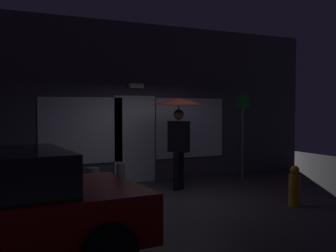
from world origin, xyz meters
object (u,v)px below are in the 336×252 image
Objects in this scene: person_with_umbrella at (179,117)px; sidewalk_bollard_2 at (121,176)px; sidewalk_bollard at (93,180)px; street_sign_post at (243,130)px; fire_hydrant at (294,187)px.

sidewalk_bollard_2 is (-1.17, 0.69, -1.39)m from person_with_umbrella.
street_sign_post is at bearing -0.59° from sidewalk_bollard.
sidewalk_bollard is 0.92× the size of sidewalk_bollard_2.
fire_hydrant is at bearing -108.22° from street_sign_post.
fire_hydrant is (2.44, -3.08, 0.06)m from sidewalk_bollard_2.
person_with_umbrella is 2.70× the size of fire_hydrant.
street_sign_post is 4.13× the size of sidewalk_bollard.
person_with_umbrella is at bearing -30.59° from sidewalk_bollard_2.
street_sign_post is at bearing -2.61° from sidewalk_bollard_2.
fire_hydrant is at bearing -43.36° from sidewalk_bollard.
person_with_umbrella is at bearing 117.99° from fire_hydrant.
person_with_umbrella is 3.01m from fire_hydrant.
sidewalk_bollard is 0.71× the size of fire_hydrant.
person_with_umbrella is at bearing -17.17° from sidewalk_bollard.
street_sign_post is 3.22m from fire_hydrant.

